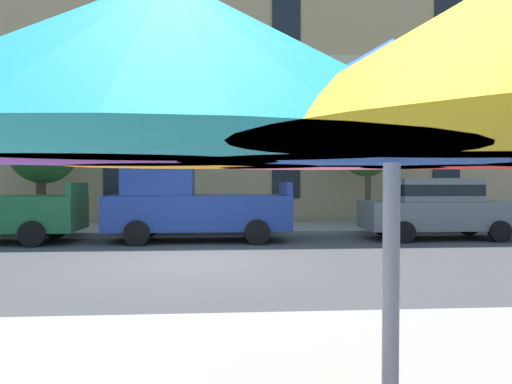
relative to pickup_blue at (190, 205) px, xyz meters
The scene contains 8 objects.
ground_plane 3.85m from the pickup_blue, 86.87° to the right, with size 120.00×120.00×0.00m, color #424244.
sidewalk_far 3.25m from the pickup_blue, 86.27° to the left, with size 56.00×3.60×0.12m, color gray.
apartment_building 13.27m from the pickup_blue, 88.97° to the left, with size 38.67×12.08×16.00m.
pickup_blue is the anchor object (origin of this frame).
sedan_gray 7.17m from the pickup_blue, ahead, with size 4.40×1.98×1.78m.
street_tree_left 6.41m from the pickup_blue, 147.65° to the left, with size 2.32×2.38×4.20m.
street_tree_middle 7.39m from the pickup_blue, 29.74° to the left, with size 2.54×2.71×4.47m.
patio_umbrella 12.81m from the pickup_blue, 83.76° to the right, with size 3.19×3.19×2.26m.
Camera 1 is at (0.58, -10.74, 1.78)m, focal length 35.78 mm.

